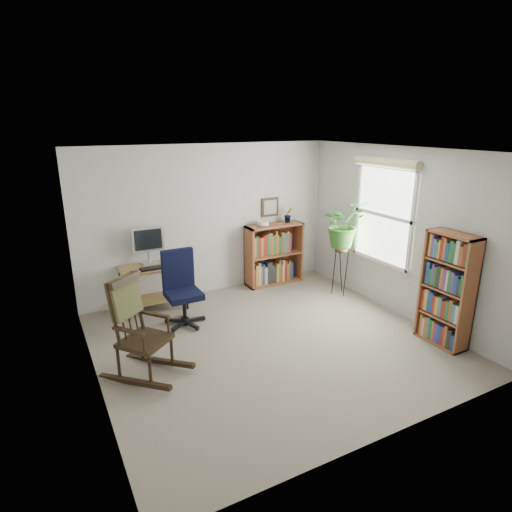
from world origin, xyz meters
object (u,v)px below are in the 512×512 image
rocking_chair (144,328)px  low_bookshelf (274,254)px  desk (154,288)px  tall_bookshelf (447,290)px  office_chair (183,289)px

rocking_chair → low_bookshelf: 3.25m
desk → tall_bookshelf: size_ratio=0.65×
desk → tall_bookshelf: (2.96, -2.73, 0.38)m
office_chair → low_bookshelf: (1.91, 0.82, -0.00)m
rocking_chair → low_bookshelf: (2.69, 1.82, -0.05)m
office_chair → desk: bearing=108.8°
low_bookshelf → office_chair: bearing=-156.7°
office_chair → tall_bookshelf: bearing=-36.2°
office_chair → tall_bookshelf: (2.73, -2.03, 0.19)m
desk → office_chair: bearing=-71.6°
office_chair → low_bookshelf: 2.08m
desk → tall_bookshelf: tall_bookshelf is taller
low_bookshelf → desk: bearing=-176.8°
rocking_chair → low_bookshelf: rocking_chair is taller
office_chair → low_bookshelf: size_ratio=1.00×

